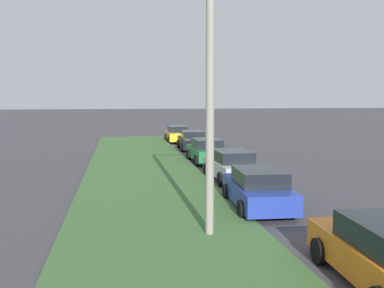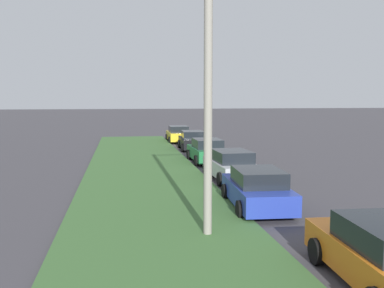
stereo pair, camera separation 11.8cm
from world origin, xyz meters
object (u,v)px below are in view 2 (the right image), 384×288
object	(u,v)px
parked_car_yellow	(178,134)
parked_car_blue	(257,189)
parked_car_silver	(231,166)
parked_car_green	(207,151)
streetlight	(220,84)
parked_car_black	(193,141)

from	to	relation	value
parked_car_yellow	parked_car_blue	bearing A→B (deg)	-179.85
parked_car_silver	parked_car_green	size ratio (longest dim) A/B	1.01
parked_car_green	streetlight	bearing A→B (deg)	169.44
streetlight	parked_car_green	bearing A→B (deg)	-9.96
parked_car_green	parked_car_black	xyz separation A→B (m)	(6.44, -0.18, 0.00)
parked_car_blue	parked_car_yellow	xyz separation A→B (m)	(23.59, -0.28, 0.00)
parked_car_green	parked_car_black	distance (m)	6.44
parked_car_silver	parked_car_black	world-z (taller)	same
parked_car_silver	parked_car_yellow	bearing A→B (deg)	-1.72
parked_car_silver	parked_car_yellow	xyz separation A→B (m)	(18.18, 0.17, 0.00)
parked_car_blue	parked_car_silver	world-z (taller)	same
parked_car_silver	streetlight	xyz separation A→B (m)	(-8.26, 2.50, 3.67)
parked_car_blue	streetlight	distance (m)	5.09
parked_car_green	streetlight	size ratio (longest dim) A/B	0.58
parked_car_green	parked_car_blue	bearing A→B (deg)	177.25
parked_car_blue	parked_car_yellow	distance (m)	23.59
parked_car_green	parked_car_silver	bearing A→B (deg)	179.64
parked_car_yellow	streetlight	xyz separation A→B (m)	(-26.45, 2.33, 3.67)
parked_car_green	parked_car_yellow	size ratio (longest dim) A/B	1.00
parked_car_silver	parked_car_green	world-z (taller)	same
parked_car_blue	parked_car_black	bearing A→B (deg)	1.42
parked_car_blue	streetlight	xyz separation A→B (m)	(-2.86, 2.06, 3.67)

